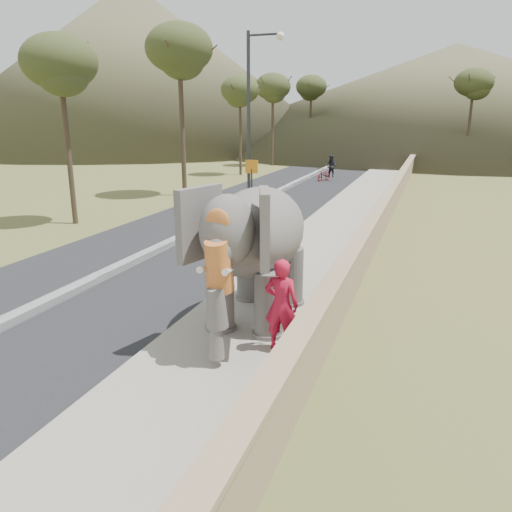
{
  "coord_description": "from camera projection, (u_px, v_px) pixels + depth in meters",
  "views": [
    {
      "loc": [
        3.37,
        -10.08,
        4.41
      ],
      "look_at": [
        0.2,
        -1.12,
        1.7
      ],
      "focal_mm": 35.0,
      "sensor_mm": 36.0,
      "label": 1
    }
  ],
  "objects": [
    {
      "name": "parapet",
      "position": [
        383.0,
        215.0,
        19.81
      ],
      "size": [
        0.3,
        120.0,
        1.1
      ],
      "primitive_type": "cube",
      "color": "tan",
      "rests_on": "ground"
    },
    {
      "name": "trees",
      "position": [
        413.0,
        120.0,
        35.89
      ],
      "size": [
        47.48,
        42.35,
        9.27
      ],
      "color": "#473828",
      "rests_on": "ground"
    },
    {
      "name": "walkway",
      "position": [
        342.0,
        224.0,
        20.47
      ],
      "size": [
        3.0,
        120.0,
        0.15
      ],
      "primitive_type": "cube",
      "color": "#9E9687",
      "rests_on": "ground"
    },
    {
      "name": "hill_far",
      "position": [
        453.0,
        95.0,
        71.38
      ],
      "size": [
        80.0,
        80.0,
        14.0
      ],
      "primitive_type": "cone",
      "color": "brown",
      "rests_on": "ground"
    },
    {
      "name": "motorcyclist",
      "position": [
        327.0,
        171.0,
        34.01
      ],
      "size": [
        1.43,
        1.75,
        1.75
      ],
      "color": "maroon",
      "rests_on": "ground"
    },
    {
      "name": "signboard",
      "position": [
        252.0,
        177.0,
        22.91
      ],
      "size": [
        0.6,
        0.08,
        2.4
      ],
      "color": "#2D2D33",
      "rests_on": "ground"
    },
    {
      "name": "elephant_and_man",
      "position": [
        258.0,
        251.0,
        10.55
      ],
      "size": [
        2.36,
        4.15,
        2.96
      ],
      "color": "slate",
      "rests_on": "ground"
    },
    {
      "name": "hill_left",
      "position": [
        134.0,
        66.0,
        70.46
      ],
      "size": [
        60.0,
        60.0,
        22.0
      ],
      "primitive_type": "cone",
      "color": "brown",
      "rests_on": "ground"
    },
    {
      "name": "ground",
      "position": [
        264.0,
        314.0,
        11.43
      ],
      "size": [
        160.0,
        160.0,
        0.0
      ],
      "primitive_type": "plane",
      "color": "olive",
      "rests_on": "ground"
    },
    {
      "name": "lamppost",
      "position": [
        255.0,
        104.0,
        22.97
      ],
      "size": [
        1.76,
        0.36,
        8.0
      ],
      "color": "#2B2A2F",
      "rests_on": "ground"
    },
    {
      "name": "road",
      "position": [
        229.0,
        217.0,
        22.09
      ],
      "size": [
        7.0,
        120.0,
        0.03
      ],
      "primitive_type": "cube",
      "color": "black",
      "rests_on": "ground"
    },
    {
      "name": "median",
      "position": [
        229.0,
        215.0,
        22.07
      ],
      "size": [
        0.35,
        120.0,
        0.22
      ],
      "primitive_type": "cube",
      "color": "black",
      "rests_on": "ground"
    }
  ]
}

